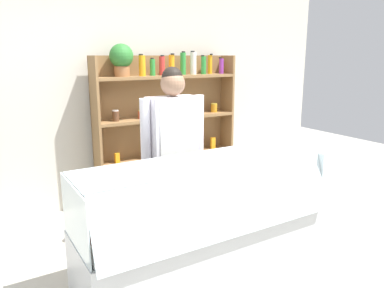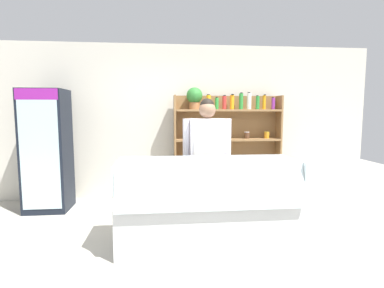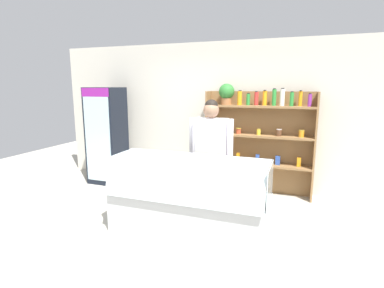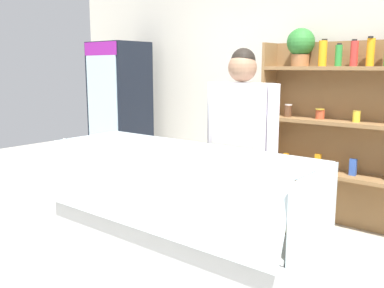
{
  "view_description": "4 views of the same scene",
  "coord_description": "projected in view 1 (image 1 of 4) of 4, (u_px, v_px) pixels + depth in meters",
  "views": [
    {
      "loc": [
        -1.41,
        -2.35,
        1.81
      ],
      "look_at": [
        0.25,
        0.37,
        1.06
      ],
      "focal_mm": 35.0,
      "sensor_mm": 36.0,
      "label": 1
    },
    {
      "loc": [
        -0.39,
        -3.31,
        1.55
      ],
      "look_at": [
        0.02,
        0.72,
        1.1
      ],
      "focal_mm": 28.0,
      "sensor_mm": 36.0,
      "label": 2
    },
    {
      "loc": [
        1.4,
        -3.44,
        1.89
      ],
      "look_at": [
        0.01,
        0.42,
        1.1
      ],
      "focal_mm": 28.0,
      "sensor_mm": 36.0,
      "label": 3
    },
    {
      "loc": [
        2.04,
        -2.22,
        1.57
      ],
      "look_at": [
        -0.14,
        0.46,
        0.95
      ],
      "focal_mm": 40.0,
      "sensor_mm": 36.0,
      "label": 4
    }
  ],
  "objects": [
    {
      "name": "ground_plane",
      "position": [
        190.0,
        281.0,
        3.09
      ],
      "size": [
        12.0,
        12.0,
        0.0
      ],
      "primitive_type": "plane",
      "color": "#B7B2A3"
    },
    {
      "name": "back_wall",
      "position": [
        101.0,
        95.0,
        4.5
      ],
      "size": [
        6.8,
        0.1,
        2.7
      ],
      "primitive_type": "cube",
      "color": "beige",
      "rests_on": "ground"
    },
    {
      "name": "shelving_unit",
      "position": [
        162.0,
        114.0,
        4.7
      ],
      "size": [
        1.86,
        0.29,
        1.94
      ],
      "color": "olive",
      "rests_on": "ground"
    },
    {
      "name": "deli_display_case",
      "position": [
        203.0,
        243.0,
        3.06
      ],
      "size": [
        2.03,
        0.75,
        1.01
      ],
      "color": "silver",
      "rests_on": "ground"
    },
    {
      "name": "shop_clerk",
      "position": [
        174.0,
        142.0,
        3.49
      ],
      "size": [
        0.66,
        0.25,
        1.72
      ],
      "color": "#383D51",
      "rests_on": "ground"
    }
  ]
}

